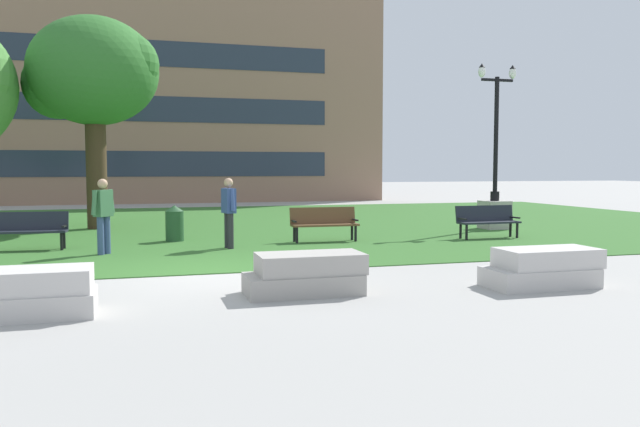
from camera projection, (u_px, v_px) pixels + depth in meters
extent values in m
plane|color=#A3A09B|center=(207.00, 275.00, 11.53)|extent=(140.00, 140.00, 0.00)
cube|color=#336628|center=(178.00, 226.00, 21.12)|extent=(40.00, 20.00, 0.02)
cube|color=#BCB7B2|center=(24.00, 305.00, 8.25)|extent=(1.80, 0.90, 0.32)
cube|color=beige|center=(26.00, 281.00, 8.24)|extent=(1.66, 0.83, 0.32)
cube|color=#9E9991|center=(303.00, 284.00, 9.75)|extent=(1.80, 0.90, 0.32)
cube|color=#A6A098|center=(310.00, 263.00, 9.76)|extent=(1.66, 0.83, 0.32)
cube|color=#BCB7B2|center=(539.00, 277.00, 10.35)|extent=(1.80, 0.90, 0.32)
cube|color=beige|center=(548.00, 258.00, 10.37)|extent=(1.66, 0.83, 0.32)
cube|color=#1E232D|center=(27.00, 232.00, 14.77)|extent=(1.82, 0.55, 0.05)
cube|color=#1E232D|center=(29.00, 221.00, 15.00)|extent=(1.80, 0.23, 0.46)
cube|color=black|center=(64.00, 226.00, 14.95)|extent=(0.08, 0.40, 0.04)
cylinder|color=black|center=(62.00, 241.00, 14.81)|extent=(0.07, 0.07, 0.41)
cylinder|color=black|center=(64.00, 240.00, 15.12)|extent=(0.07, 0.07, 0.41)
cube|color=brown|center=(325.00, 225.00, 16.52)|extent=(1.81, 0.48, 0.05)
cube|color=brown|center=(323.00, 216.00, 16.74)|extent=(1.80, 0.17, 0.46)
cube|color=black|center=(294.00, 221.00, 16.30)|extent=(0.07, 0.40, 0.04)
cube|color=black|center=(355.00, 220.00, 16.72)|extent=(0.07, 0.40, 0.04)
cylinder|color=black|center=(297.00, 235.00, 16.18)|extent=(0.07, 0.07, 0.41)
cylinder|color=black|center=(356.00, 234.00, 16.58)|extent=(0.07, 0.07, 0.41)
cylinder|color=black|center=(294.00, 234.00, 16.49)|extent=(0.07, 0.07, 0.41)
cylinder|color=black|center=(352.00, 232.00, 16.89)|extent=(0.07, 0.07, 0.41)
cube|color=#1E232D|center=(489.00, 223.00, 17.30)|extent=(1.81, 0.49, 0.05)
cube|color=#1E232D|center=(484.00, 214.00, 17.52)|extent=(1.80, 0.17, 0.46)
cube|color=black|center=(462.00, 219.00, 17.04)|extent=(0.07, 0.40, 0.04)
cube|color=black|center=(515.00, 217.00, 17.54)|extent=(0.07, 0.40, 0.04)
cylinder|color=black|center=(467.00, 232.00, 16.93)|extent=(0.07, 0.07, 0.41)
cylinder|color=black|center=(517.00, 231.00, 17.41)|extent=(0.07, 0.07, 0.41)
cylinder|color=black|center=(461.00, 231.00, 17.23)|extent=(0.07, 0.07, 0.41)
cylinder|color=black|center=(510.00, 229.00, 17.71)|extent=(0.07, 0.07, 0.41)
cube|color=#ADA89E|center=(494.00, 215.00, 20.04)|extent=(0.80, 0.80, 0.90)
cylinder|color=black|center=(495.00, 196.00, 20.00)|extent=(0.28, 0.28, 0.30)
cylinder|color=black|center=(496.00, 139.00, 19.86)|extent=(0.14, 0.14, 3.93)
cube|color=black|center=(497.00, 80.00, 19.73)|extent=(1.10, 0.08, 0.08)
ellipsoid|color=white|center=(482.00, 72.00, 19.56)|extent=(0.22, 0.22, 0.36)
cone|color=black|center=(482.00, 65.00, 19.54)|extent=(0.20, 0.20, 0.13)
ellipsoid|color=white|center=(513.00, 73.00, 19.86)|extent=(0.22, 0.22, 0.36)
cone|color=black|center=(513.00, 67.00, 19.84)|extent=(0.20, 0.20, 0.13)
cylinder|color=#42301E|center=(96.00, 168.00, 20.00)|extent=(0.64, 0.64, 3.91)
ellipsoid|color=#2D6B28|center=(94.00, 71.00, 19.77)|extent=(4.03, 4.03, 3.42)
sphere|color=#2D6B28|center=(58.00, 84.00, 19.89)|extent=(2.22, 2.22, 2.22)
sphere|color=#2D6B28|center=(127.00, 64.00, 19.65)|extent=(2.01, 2.01, 2.01)
cylinder|color=#234C28|center=(175.00, 226.00, 16.66)|extent=(0.48, 0.48, 0.80)
cone|color=#234C28|center=(174.00, 208.00, 16.63)|extent=(0.49, 0.49, 0.16)
cylinder|color=#28282D|center=(231.00, 231.00, 15.07)|extent=(0.15, 0.15, 0.86)
cylinder|color=#28282D|center=(227.00, 230.00, 15.24)|extent=(0.15, 0.15, 0.86)
cube|color=#334784|center=(229.00, 201.00, 15.10)|extent=(0.33, 0.45, 0.60)
cylinder|color=#334784|center=(232.00, 200.00, 14.91)|extent=(0.14, 0.20, 0.56)
cylinder|color=#334784|center=(225.00, 199.00, 15.29)|extent=(0.14, 0.20, 0.56)
sphere|color=tan|center=(228.00, 183.00, 15.07)|extent=(0.22, 0.22, 0.22)
cylinder|color=#384C7A|center=(107.00, 235.00, 14.19)|extent=(0.15, 0.15, 0.86)
cylinder|color=#384C7A|center=(101.00, 236.00, 14.01)|extent=(0.15, 0.15, 0.86)
cube|color=#3D7047|center=(103.00, 203.00, 14.05)|extent=(0.44, 0.46, 0.60)
cylinder|color=#3D7047|center=(111.00, 201.00, 14.31)|extent=(0.18, 0.19, 0.56)
cylinder|color=#3D7047|center=(94.00, 203.00, 13.78)|extent=(0.18, 0.19, 0.56)
sphere|color=tan|center=(102.00, 184.00, 14.02)|extent=(0.22, 0.22, 0.22)
cube|color=#8E6B56|center=(130.00, 93.00, 34.12)|extent=(29.34, 1.00, 12.12)
cube|color=#232D3D|center=(131.00, 164.00, 33.91)|extent=(22.00, 0.03, 1.40)
cube|color=#232D3D|center=(130.00, 108.00, 33.69)|extent=(22.00, 0.03, 1.40)
cube|color=#232D3D|center=(128.00, 52.00, 33.47)|extent=(22.00, 0.03, 1.40)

